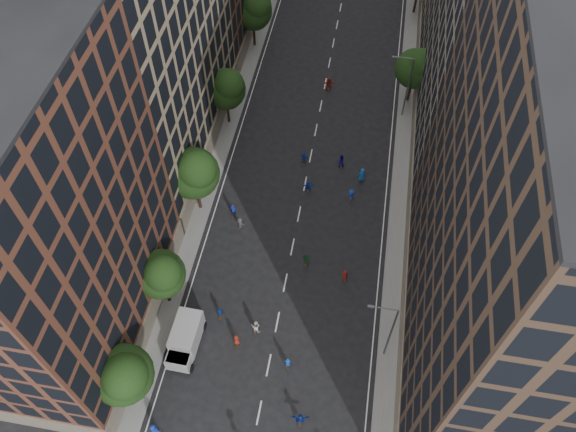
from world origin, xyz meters
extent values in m
plane|color=black|center=(0.00, 40.00, 0.00)|extent=(240.00, 240.00, 0.00)
cube|color=slate|center=(-12.00, 47.50, 0.07)|extent=(4.00, 105.00, 0.15)
cube|color=slate|center=(12.00, 47.50, 0.07)|extent=(4.00, 105.00, 0.15)
cube|color=brown|center=(-19.00, 11.00, 15.00)|extent=(14.00, 22.00, 30.00)
cube|color=#988463|center=(-19.00, 35.00, 17.00)|extent=(14.00, 26.00, 34.00)
cube|color=#453225|center=(19.00, 15.00, 18.00)|extent=(14.00, 30.00, 36.00)
cube|color=#6B6258|center=(19.00, 44.00, 16.50)|extent=(14.00, 28.00, 33.00)
cylinder|color=black|center=(-11.20, 4.00, 1.98)|extent=(0.36, 0.36, 3.96)
sphere|color=#143311|center=(-11.20, 4.00, 5.58)|extent=(5.20, 5.20, 5.20)
sphere|color=#143311|center=(-10.55, 3.48, 6.88)|extent=(3.90, 3.90, 3.90)
cylinder|color=black|center=(-11.20, 14.00, 1.85)|extent=(0.36, 0.36, 3.70)
sphere|color=#143311|center=(-11.20, 14.00, 5.21)|extent=(4.80, 4.80, 4.80)
sphere|color=#143311|center=(-10.60, 13.52, 6.41)|extent=(3.60, 3.60, 3.60)
cylinder|color=black|center=(-11.20, 26.00, 2.11)|extent=(0.36, 0.36, 4.22)
sphere|color=#143311|center=(-11.20, 26.00, 5.95)|extent=(5.60, 5.60, 5.60)
sphere|color=#143311|center=(-10.50, 25.44, 7.35)|extent=(4.20, 4.20, 4.20)
cylinder|color=black|center=(-11.20, 40.00, 1.94)|extent=(0.36, 0.36, 3.87)
sphere|color=#143311|center=(-11.20, 40.00, 5.46)|extent=(5.00, 5.00, 5.00)
sphere|color=#143311|center=(-10.57, 39.50, 6.71)|extent=(3.75, 3.75, 3.75)
cylinder|color=black|center=(-11.20, 56.00, 2.02)|extent=(0.36, 0.36, 4.05)
sphere|color=#143311|center=(-11.20, 56.00, 5.70)|extent=(5.40, 5.40, 5.40)
sphere|color=#143311|center=(-10.52, 55.46, 7.05)|extent=(4.05, 4.05, 4.05)
cylinder|color=black|center=(11.20, 48.00, 1.87)|extent=(0.36, 0.36, 3.74)
sphere|color=#143311|center=(11.20, 48.00, 5.27)|extent=(5.00, 5.00, 5.00)
sphere|color=#143311|center=(11.82, 47.50, 6.52)|extent=(3.75, 3.75, 3.75)
cylinder|color=black|center=(11.20, 68.00, 1.98)|extent=(0.36, 0.36, 3.96)
cylinder|color=#595B60|center=(10.60, 12.00, 4.50)|extent=(0.18, 0.18, 9.00)
cylinder|color=#595B60|center=(9.40, 12.00, 9.00)|extent=(2.40, 0.12, 0.12)
cube|color=#595B60|center=(8.30, 12.00, 8.95)|extent=(0.50, 0.22, 0.15)
cylinder|color=#595B60|center=(10.60, 45.00, 4.50)|extent=(0.18, 0.18, 9.00)
cylinder|color=#595B60|center=(9.40, 45.00, 9.00)|extent=(2.40, 0.12, 0.12)
cube|color=#595B60|center=(8.30, 45.00, 8.95)|extent=(0.50, 0.22, 0.15)
cube|color=#B2B1B3|center=(-8.07, 10.13, 1.62)|extent=(2.44, 4.08, 2.46)
cube|color=#B2B1B3|center=(-8.13, 7.67, 1.18)|extent=(2.28, 1.84, 1.57)
cube|color=black|center=(-8.13, 7.67, 1.90)|extent=(2.05, 1.50, 0.11)
cylinder|color=black|center=(-9.25, 7.35, 0.43)|extent=(0.30, 0.86, 0.85)
cylinder|color=black|center=(-7.01, 7.31, 0.43)|extent=(0.30, 0.86, 0.85)
cylinder|color=black|center=(-9.16, 11.72, 0.43)|extent=(0.30, 0.86, 0.85)
cylinder|color=black|center=(-6.92, 11.67, 0.43)|extent=(0.30, 0.86, 0.85)
imported|color=#1530B1|center=(-8.50, 1.21, 0.96)|extent=(0.98, 0.68, 1.92)
imported|color=#164BB4|center=(1.79, 9.17, 0.87)|extent=(0.71, 0.54, 1.73)
imported|color=navy|center=(-5.68, 13.16, 0.77)|extent=(0.94, 0.49, 1.54)
imported|color=navy|center=(3.73, 4.33, 0.84)|extent=(1.60, 0.69, 1.67)
imported|color=maroon|center=(-3.43, 10.64, 0.75)|extent=(0.81, 0.60, 1.51)
imported|color=maroon|center=(5.96, 19.43, 0.87)|extent=(0.74, 0.61, 1.75)
imported|color=silver|center=(-1.87, 12.22, 0.92)|extent=(0.99, 0.83, 1.84)
imported|color=#424247|center=(-6.10, 24.08, 0.77)|extent=(1.10, 0.79, 1.54)
imported|color=#1B5C32|center=(1.80, 20.68, 0.84)|extent=(1.04, 0.58, 1.68)
imported|color=#1739BB|center=(0.50, 30.51, 0.77)|extent=(1.47, 0.64, 1.53)
imported|color=blue|center=(6.44, 33.20, 0.95)|extent=(1.07, 0.87, 1.89)
imported|color=#1425A8|center=(-7.25, 25.61, 0.87)|extent=(0.64, 0.42, 1.73)
imported|color=#191191|center=(3.73, 34.94, 0.97)|extent=(1.09, 0.94, 1.94)
imported|color=#153AB0|center=(5.53, 30.12, 0.77)|extent=(1.08, 0.73, 1.54)
imported|color=#1432A5|center=(-0.61, 34.66, 0.88)|extent=(1.08, 0.56, 1.76)
imported|color=maroon|center=(0.57, 48.41, 0.91)|extent=(1.78, 0.99, 1.83)
camera|label=1|loc=(5.21, -10.36, 50.88)|focal=35.00mm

